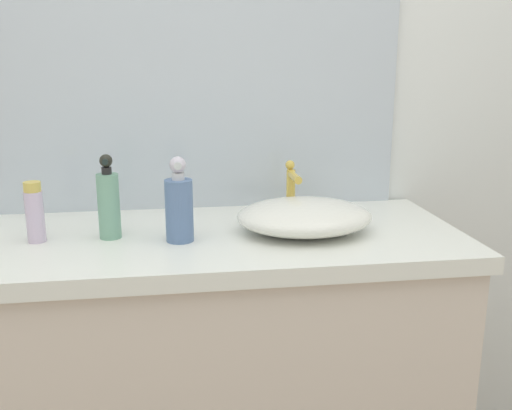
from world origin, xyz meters
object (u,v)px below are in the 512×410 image
sink_basin (304,216)px  lotion_bottle (35,213)px  soap_dispenser (179,206)px  perfume_bottle (109,202)px

sink_basin → lotion_bottle: size_ratio=2.34×
sink_basin → soap_dispenser: size_ratio=1.67×
soap_dispenser → lotion_bottle: soap_dispenser is taller
lotion_bottle → soap_dispenser: bearing=-7.3°
perfume_bottle → soap_dispenser: bearing=-16.4°
perfume_bottle → lotion_bottle: bearing=-178.1°
soap_dispenser → lotion_bottle: bearing=172.7°
soap_dispenser → lotion_bottle: size_ratio=1.40×
sink_basin → perfume_bottle: 0.52m
soap_dispenser → sink_basin: bearing=5.5°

